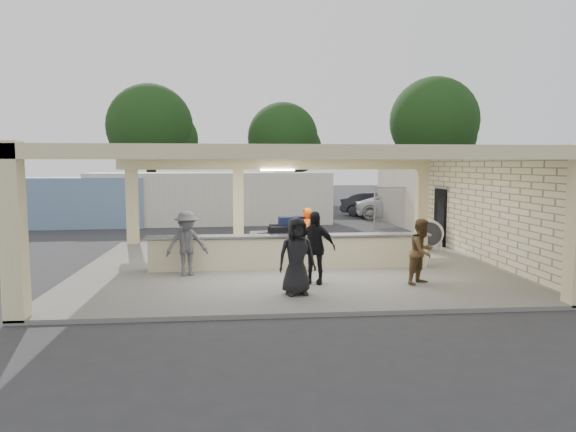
{
  "coord_description": "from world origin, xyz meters",
  "views": [
    {
      "loc": [
        -1.42,
        -15.07,
        3.1
      ],
      "look_at": [
        0.08,
        1.0,
        1.47
      ],
      "focal_mm": 32.0,
      "sensor_mm": 36.0,
      "label": 1
    }
  ],
  "objects": [
    {
      "name": "adjacent_building",
      "position": [
        9.5,
        10.0,
        1.6
      ],
      "size": [
        6.0,
        8.0,
        3.2
      ],
      "primitive_type": "cube",
      "color": "beige",
      "rests_on": "ground"
    },
    {
      "name": "container_white",
      "position": [
        -2.89,
        11.67,
        1.33
      ],
      "size": [
        12.43,
        3.2,
        2.67
      ],
      "primitive_type": "cube",
      "rotation": [
        0.0,
        0.0,
        0.06
      ],
      "color": "silver",
      "rests_on": "ground"
    },
    {
      "name": "passenger_b",
      "position": [
        0.42,
        -2.41,
        1.02
      ],
      "size": [
        1.14,
        0.72,
        1.83
      ],
      "primitive_type": "imported",
      "rotation": [
        0.0,
        0.0,
        -0.33
      ],
      "color": "black",
      "rests_on": "pavilion"
    },
    {
      "name": "tree_left",
      "position": [
        -7.68,
        24.16,
        5.59
      ],
      "size": [
        6.6,
        6.3,
        9.0
      ],
      "color": "#382619",
      "rests_on": "ground"
    },
    {
      "name": "car_white_b",
      "position": [
        10.72,
        14.41,
        0.79
      ],
      "size": [
        5.32,
        3.61,
        1.57
      ],
      "primitive_type": "imported",
      "rotation": [
        0.0,
        0.0,
        1.18
      ],
      "color": "silver",
      "rests_on": "ground"
    },
    {
      "name": "passenger_a",
      "position": [
        3.11,
        -2.73,
        0.92
      ],
      "size": [
        0.85,
        0.77,
        1.65
      ],
      "primitive_type": "imported",
      "rotation": [
        0.0,
        0.0,
        0.66
      ],
      "color": "brown",
      "rests_on": "pavilion"
    },
    {
      "name": "car_dark",
      "position": [
        6.69,
        14.39,
        0.71
      ],
      "size": [
        4.29,
        3.87,
        1.43
      ],
      "primitive_type": "imported",
      "rotation": [
        0.0,
        0.0,
        0.89
      ],
      "color": "black",
      "rests_on": "ground"
    },
    {
      "name": "baggage_counter",
      "position": [
        0.0,
        -0.5,
        0.59
      ],
      "size": [
        8.2,
        0.58,
        0.98
      ],
      "color": "beige",
      "rests_on": "pavilion"
    },
    {
      "name": "passenger_c",
      "position": [
        -2.87,
        -1.2,
        0.98
      ],
      "size": [
        1.2,
        0.73,
        1.76
      ],
      "primitive_type": "imported",
      "rotation": [
        0.0,
        0.0,
        0.32
      ],
      "color": "#4A4A4F",
      "rests_on": "pavilion"
    },
    {
      "name": "pavilion",
      "position": [
        0.21,
        0.66,
        1.35
      ],
      "size": [
        12.01,
        10.0,
        3.55
      ],
      "color": "#65625D",
      "rests_on": "ground"
    },
    {
      "name": "car_white_a",
      "position": [
        7.75,
        13.65,
        0.71
      ],
      "size": [
        5.33,
        3.21,
        1.42
      ],
      "primitive_type": "imported",
      "rotation": [
        0.0,
        0.0,
        1.39
      ],
      "color": "silver",
      "rests_on": "ground"
    },
    {
      "name": "luggage_cart",
      "position": [
        0.18,
        0.52,
        0.86
      ],
      "size": [
        2.7,
        2.07,
        1.4
      ],
      "rotation": [
        0.0,
        0.0,
        0.27
      ],
      "color": "silver",
      "rests_on": "pavilion"
    },
    {
      "name": "passenger_d",
      "position": [
        -0.14,
        -3.49,
        0.99
      ],
      "size": [
        0.92,
        0.49,
        1.79
      ],
      "primitive_type": "imported",
      "rotation": [
        0.0,
        0.0,
        0.15
      ],
      "color": "black",
      "rests_on": "pavilion"
    },
    {
      "name": "ground",
      "position": [
        0.0,
        0.0,
        0.0
      ],
      "size": [
        120.0,
        120.0,
        0.0
      ],
      "primitive_type": "plane",
      "color": "#2B2B2E",
      "rests_on": "ground"
    },
    {
      "name": "container_blue",
      "position": [
        -10.87,
        10.98,
        1.23
      ],
      "size": [
        9.54,
        2.76,
        2.45
      ],
      "primitive_type": "cube",
      "rotation": [
        0.0,
        0.0,
        0.05
      ],
      "color": "#6D85AE",
      "rests_on": "ground"
    },
    {
      "name": "drum_fan",
      "position": [
        5.22,
        2.27,
        0.66
      ],
      "size": [
        0.98,
        0.7,
        1.04
      ],
      "rotation": [
        0.0,
        0.0,
        -0.46
      ],
      "color": "silver",
      "rests_on": "pavilion"
    },
    {
      "name": "tree_right",
      "position": [
        14.32,
        25.16,
        6.21
      ],
      "size": [
        7.2,
        7.0,
        10.0
      ],
      "color": "#382619",
      "rests_on": "ground"
    },
    {
      "name": "fence",
      "position": [
        11.0,
        9.0,
        1.05
      ],
      "size": [
        12.06,
        0.06,
        2.03
      ],
      "color": "gray",
      "rests_on": "ground"
    },
    {
      "name": "baggage_handler",
      "position": [
        0.58,
        0.4,
        0.93
      ],
      "size": [
        0.34,
        0.61,
        1.67
      ],
      "primitive_type": "imported",
      "rotation": [
        0.0,
        0.0,
        4.71
      ],
      "color": "#F2560C",
      "rests_on": "pavilion"
    },
    {
      "name": "tree_mid",
      "position": [
        2.32,
        26.16,
        4.96
      ],
      "size": [
        6.0,
        5.6,
        8.0
      ],
      "color": "#382619",
      "rests_on": "ground"
    }
  ]
}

